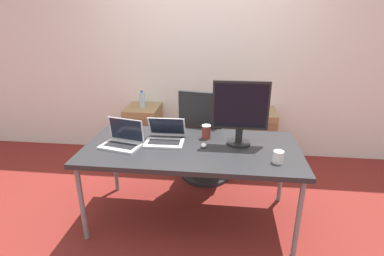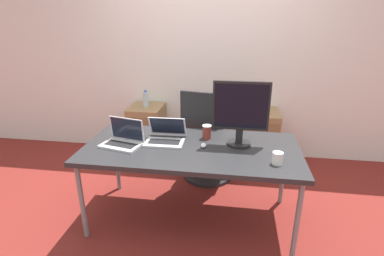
# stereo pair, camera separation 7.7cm
# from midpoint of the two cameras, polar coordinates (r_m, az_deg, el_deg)

# --- Properties ---
(ground_plane) EXTENTS (14.00, 14.00, 0.00)m
(ground_plane) POSITION_cam_midpoint_polar(r_m,az_deg,el_deg) (2.89, -0.90, -16.62)
(ground_plane) COLOR maroon
(wall_back) EXTENTS (10.00, 0.05, 2.60)m
(wall_back) POSITION_cam_midpoint_polar(r_m,az_deg,el_deg) (3.80, 1.96, 13.88)
(wall_back) COLOR white
(wall_back) RESTS_ON ground_plane
(desk) EXTENTS (1.80, 0.87, 0.72)m
(desk) POSITION_cam_midpoint_polar(r_m,az_deg,el_deg) (2.54, -0.98, -4.43)
(desk) COLOR #28282B
(desk) RESTS_ON ground_plane
(office_chair) EXTENTS (0.56, 0.59, 1.06)m
(office_chair) POSITION_cam_midpoint_polar(r_m,az_deg,el_deg) (3.30, 1.71, -3.65)
(office_chair) COLOR #232326
(office_chair) RESTS_ON ground_plane
(cabinet_left) EXTENTS (0.40, 0.48, 0.68)m
(cabinet_left) POSITION_cam_midpoint_polar(r_m,az_deg,el_deg) (3.91, -9.67, -0.79)
(cabinet_left) COLOR #99754C
(cabinet_left) RESTS_ON ground_plane
(cabinet_right) EXTENTS (0.40, 0.48, 0.68)m
(cabinet_right) POSITION_cam_midpoint_polar(r_m,az_deg,el_deg) (3.78, 11.67, -1.70)
(cabinet_right) COLOR #99754C
(cabinet_right) RESTS_ON ground_plane
(water_bottle) EXTENTS (0.07, 0.07, 0.21)m
(water_bottle) POSITION_cam_midpoint_polar(r_m,az_deg,el_deg) (3.78, -10.06, 5.36)
(water_bottle) COLOR silver
(water_bottle) RESTS_ON cabinet_left
(laptop_left) EXTENTS (0.33, 0.30, 0.20)m
(laptop_left) POSITION_cam_midpoint_polar(r_m,az_deg,el_deg) (2.61, -6.00, -1.76)
(laptop_left) COLOR silver
(laptop_left) RESTS_ON desk
(laptop_right) EXTENTS (0.37, 0.29, 0.22)m
(laptop_right) POSITION_cam_midpoint_polar(r_m,az_deg,el_deg) (2.60, -13.95, -2.32)
(laptop_right) COLOR silver
(laptop_right) RESTS_ON desk
(monitor) EXTENTS (0.46, 0.20, 0.55)m
(monitor) POSITION_cam_midpoint_polar(r_m,az_deg,el_deg) (2.49, 8.32, 3.07)
(monitor) COLOR black
(monitor) RESTS_ON desk
(mouse) EXTENTS (0.04, 0.07, 0.03)m
(mouse) POSITION_cam_midpoint_polar(r_m,az_deg,el_deg) (2.50, 1.37, -3.33)
(mouse) COLOR silver
(mouse) RESTS_ON desk
(coffee_cup_white) EXTENTS (0.08, 0.08, 0.09)m
(coffee_cup_white) POSITION_cam_midpoint_polar(r_m,az_deg,el_deg) (2.32, 15.20, -5.34)
(coffee_cup_white) COLOR white
(coffee_cup_white) RESTS_ON desk
(coffee_cup_brown) EXTENTS (0.08, 0.08, 0.12)m
(coffee_cup_brown) POSITION_cam_midpoint_polar(r_m,az_deg,el_deg) (2.67, 1.92, -0.71)
(coffee_cup_brown) COLOR maroon
(coffee_cup_brown) RESTS_ON desk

